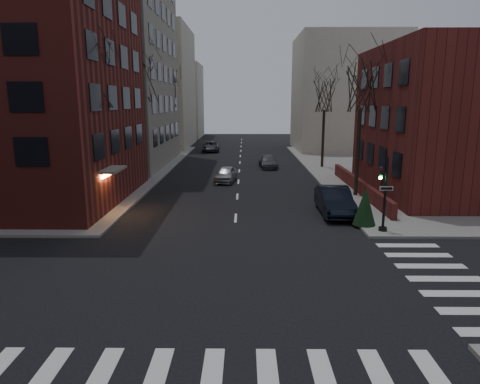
% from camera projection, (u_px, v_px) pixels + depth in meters
% --- Properties ---
extents(ground, '(160.00, 160.00, 0.00)m').
position_uv_depth(ground, '(228.00, 314.00, 14.37)').
color(ground, black).
rests_on(ground, ground).
extents(building_left_brick, '(15.00, 15.00, 18.00)m').
position_uv_depth(building_left_brick, '(7.00, 71.00, 28.78)').
color(building_left_brick, maroon).
rests_on(building_left_brick, ground).
extents(building_left_tan, '(18.00, 18.00, 28.00)m').
position_uv_depth(building_left_tan, '(78.00, 33.00, 44.87)').
color(building_left_tan, gray).
rests_on(building_left_tan, ground).
extents(building_right_brick, '(12.00, 14.00, 11.00)m').
position_uv_depth(building_right_brick, '(460.00, 122.00, 31.63)').
color(building_right_brick, '#5A1E1A').
rests_on(building_right_brick, ground).
extents(low_wall_right, '(0.35, 16.00, 1.00)m').
position_uv_depth(low_wall_right, '(359.00, 186.00, 32.72)').
color(low_wall_right, '#5A1E1A').
rests_on(low_wall_right, sidewalk_far_right).
extents(building_distant_la, '(14.00, 16.00, 18.00)m').
position_uv_depth(building_distant_la, '(145.00, 88.00, 66.43)').
color(building_distant_la, beige).
rests_on(building_distant_la, ground).
extents(building_distant_ra, '(14.00, 14.00, 16.00)m').
position_uv_depth(building_distant_ra, '(345.00, 94.00, 61.44)').
color(building_distant_ra, beige).
rests_on(building_distant_ra, ground).
extents(building_distant_lb, '(10.00, 12.00, 14.00)m').
position_uv_depth(building_distant_lb, '(175.00, 101.00, 83.45)').
color(building_distant_lb, beige).
rests_on(building_distant_lb, ground).
extents(traffic_signal, '(0.76, 0.44, 4.00)m').
position_uv_depth(traffic_signal, '(384.00, 199.00, 22.68)').
color(traffic_signal, black).
rests_on(traffic_signal, sidewalk_far_right).
extents(tree_left_a, '(4.18, 4.18, 10.26)m').
position_uv_depth(tree_left_a, '(94.00, 77.00, 26.38)').
color(tree_left_a, '#2D231C').
rests_on(tree_left_a, sidewalk_far_left).
extents(tree_left_b, '(4.40, 4.40, 10.80)m').
position_uv_depth(tree_left_b, '(140.00, 79.00, 38.02)').
color(tree_left_b, '#2D231C').
rests_on(tree_left_b, sidewalk_far_left).
extents(tree_left_c, '(3.96, 3.96, 9.72)m').
position_uv_depth(tree_left_c, '(168.00, 92.00, 51.90)').
color(tree_left_c, '#2D231C').
rests_on(tree_left_c, sidewalk_far_left).
extents(tree_right_a, '(3.96, 3.96, 9.72)m').
position_uv_depth(tree_right_a, '(361.00, 86.00, 30.20)').
color(tree_right_a, '#2D231C').
rests_on(tree_right_a, sidewalk_far_right).
extents(tree_right_b, '(3.74, 3.74, 9.18)m').
position_uv_depth(tree_right_b, '(325.00, 95.00, 43.99)').
color(tree_right_b, '#2D231C').
rests_on(tree_right_b, sidewalk_far_right).
extents(streetlamp_near, '(0.36, 0.36, 6.28)m').
position_uv_depth(streetlamp_near, '(138.00, 135.00, 35.08)').
color(streetlamp_near, black).
rests_on(streetlamp_near, sidewalk_far_left).
extents(streetlamp_far, '(0.36, 0.36, 6.28)m').
position_uv_depth(streetlamp_far, '(176.00, 123.00, 54.64)').
color(streetlamp_far, black).
rests_on(streetlamp_far, sidewalk_far_left).
extents(parked_sedan, '(1.85, 5.22, 1.72)m').
position_uv_depth(parked_sedan, '(334.00, 201.00, 26.84)').
color(parked_sedan, black).
rests_on(parked_sedan, ground).
extents(car_lane_silver, '(2.12, 4.16, 1.36)m').
position_uv_depth(car_lane_silver, '(226.00, 174.00, 37.66)').
color(car_lane_silver, '#9F9EA4').
rests_on(car_lane_silver, ground).
extents(car_lane_gray, '(2.08, 4.43, 1.25)m').
position_uv_depth(car_lane_gray, '(268.00, 162.00, 45.64)').
color(car_lane_gray, '#47484C').
rests_on(car_lane_gray, ground).
extents(car_lane_far, '(2.52, 5.14, 1.41)m').
position_uv_depth(car_lane_far, '(211.00, 147.00, 60.28)').
color(car_lane_far, '#3D3C41').
rests_on(car_lane_far, ground).
extents(sandwich_board, '(0.48, 0.62, 0.92)m').
position_uv_depth(sandwich_board, '(344.00, 197.00, 28.98)').
color(sandwich_board, white).
rests_on(sandwich_board, sidewalk_far_right).
extents(evergreen_shrub, '(1.49, 1.49, 2.13)m').
position_uv_depth(evergreen_shrub, '(365.00, 206.00, 23.97)').
color(evergreen_shrub, black).
rests_on(evergreen_shrub, sidewalk_far_right).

